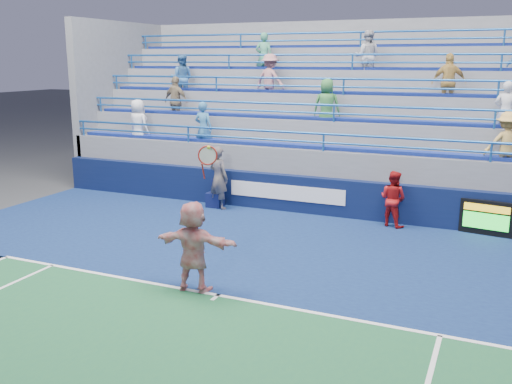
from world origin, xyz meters
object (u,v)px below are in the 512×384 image
at_px(serve_speed_board, 486,218).
at_px(line_judge, 219,178).
at_px(judge_chair, 215,199).
at_px(ball_girl, 393,199).
at_px(tennis_player, 194,246).

relative_size(serve_speed_board, line_judge, 0.69).
bearing_deg(judge_chair, ball_girl, 0.70).
bearing_deg(line_judge, judge_chair, -19.77).
bearing_deg(serve_speed_board, judge_chair, -178.43).
xyz_separation_m(judge_chair, ball_girl, (5.38, 0.07, 0.51)).
height_order(judge_chair, ball_girl, ball_girl).
bearing_deg(ball_girl, serve_speed_board, -154.94).
relative_size(judge_chair, line_judge, 0.43).
distance_m(tennis_player, line_judge, 6.31).
distance_m(judge_chair, ball_girl, 5.40).
xyz_separation_m(serve_speed_board, judge_chair, (-7.76, -0.21, -0.20)).
xyz_separation_m(tennis_player, ball_girl, (2.72, 6.04, -0.14)).
bearing_deg(judge_chair, serve_speed_board, 1.57).
xyz_separation_m(tennis_player, line_judge, (-2.45, 5.82, 0.05)).
bearing_deg(tennis_player, ball_girl, 65.75).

